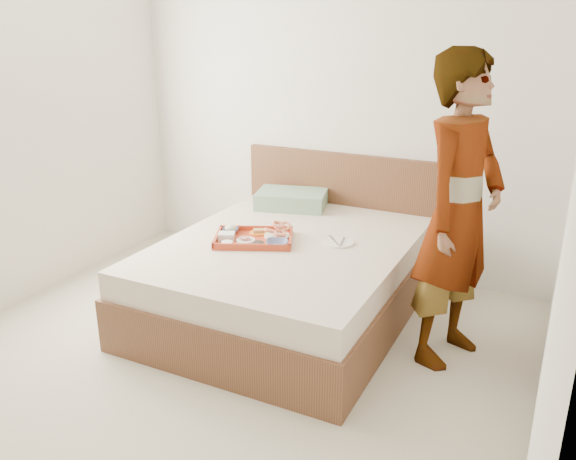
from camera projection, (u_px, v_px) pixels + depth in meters
The scene contains 17 objects.
ground at pixel (195, 381), 3.30m from camera, with size 3.50×4.00×0.01m, color #BFB6A1.
wall_back at pixel (335, 108), 4.55m from camera, with size 3.50×0.01×2.60m, color silver.
wall_right at pixel (571, 201), 2.13m from camera, with size 0.01×4.00×2.60m, color silver.
bed at pixel (288, 277), 4.01m from camera, with size 1.65×2.00×0.53m, color brown.
headboard at pixel (341, 210), 4.76m from camera, with size 1.65×0.06×0.95m, color brown.
pillow at pixel (291, 199), 4.64m from camera, with size 0.54×0.37×0.13m, color #89A88D.
tray at pixel (254, 238), 3.92m from camera, with size 0.52×0.37×0.05m, color #B84621.
prawn_plate at pixel (277, 236), 3.97m from camera, with size 0.18×0.18×0.01m, color white.
navy_bowl_big at pixel (277, 243), 3.80m from camera, with size 0.15×0.15×0.04m, color navy.
sauce_dish at pixel (258, 244), 3.79m from camera, with size 0.07×0.07×0.03m, color black.
meat_plate at pixel (246, 240), 3.89m from camera, with size 0.13×0.13×0.01m, color white.
bread_plate at pixel (258, 233), 4.03m from camera, with size 0.13×0.13×0.01m, color orange.
salad_bowl at pixel (231, 230), 4.04m from camera, with size 0.11×0.11×0.04m, color navy.
plastic_tub at pixel (227, 236), 3.91m from camera, with size 0.11×0.09×0.05m, color silver.
cheese_round at pixel (227, 244), 3.81m from camera, with size 0.07×0.07×0.03m, color white.
dinner_plate at pixel (338, 242), 3.89m from camera, with size 0.22×0.22×0.01m, color white.
person at pixel (459, 213), 3.29m from camera, with size 0.66×0.43×1.81m, color beige.
Camera 1 is at (1.73, -2.29, 1.91)m, focal length 36.19 mm.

